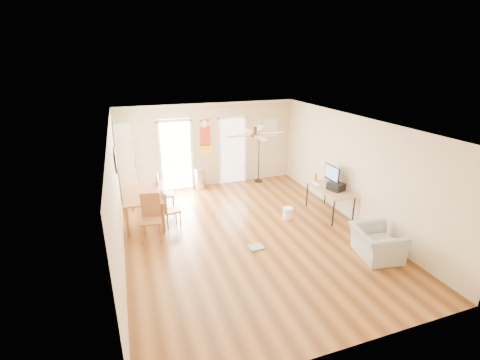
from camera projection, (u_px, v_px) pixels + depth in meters
name	position (u px, v px, depth m)	size (l,w,h in m)	color
floor	(249.00, 235.00, 7.85)	(7.00, 7.00, 0.00)	brown
ceiling	(250.00, 124.00, 6.95)	(5.50, 7.00, 0.00)	silver
wall_back	(209.00, 145.00, 10.50)	(5.50, 0.04, 2.60)	beige
wall_front	(346.00, 274.00, 4.30)	(5.50, 0.04, 2.60)	beige
wall_left	(117.00, 199.00, 6.54)	(0.04, 7.00, 2.60)	beige
wall_right	(354.00, 169.00, 8.25)	(0.04, 7.00, 2.60)	beige
crown_molding	(250.00, 125.00, 6.96)	(5.50, 7.00, 0.08)	white
kitchen_doorway	(176.00, 156.00, 10.24)	(0.90, 0.10, 2.10)	white
bathroom_doorway	(232.00, 151.00, 10.80)	(0.80, 0.10, 2.10)	white
wall_decal	(205.00, 138.00, 10.35)	(0.46, 0.03, 1.10)	red
ac_grille	(270.00, 128.00, 10.97)	(0.50, 0.04, 0.60)	white
framed_poster	(115.00, 160.00, 7.65)	(0.04, 0.66, 0.48)	black
ceiling_fan	(255.00, 135.00, 6.74)	(1.24, 1.24, 0.20)	#593819
bookshelf	(126.00, 163.00, 9.45)	(0.44, 0.98, 2.18)	white
dining_table	(147.00, 207.00, 8.37)	(0.92, 1.53, 0.77)	olive
dining_chair_right_a	(166.00, 192.00, 8.95)	(0.42, 0.42, 1.02)	olive
dining_chair_right_b	(171.00, 208.00, 8.13)	(0.37, 0.37, 0.91)	#AB6C37
dining_chair_near	(151.00, 218.00, 7.47)	(0.43, 0.43, 1.05)	#955630
trash_can	(200.00, 179.00, 10.49)	(0.30, 0.30, 0.65)	silver
torchiere_lamp	(259.00, 155.00, 10.87)	(0.35, 0.35, 1.85)	black
computer_desk	(329.00, 201.00, 8.76)	(0.66, 1.33, 0.71)	tan
imac	(332.00, 176.00, 8.69)	(0.08, 0.61, 0.57)	black
keyboard	(315.00, 183.00, 8.99)	(0.13, 0.40, 0.02)	white
printer	(336.00, 186.00, 8.53)	(0.32, 0.38, 0.19)	black
orange_bottle	(315.00, 177.00, 9.13)	(0.07, 0.07, 0.22)	#D65613
wastebasket_a	(288.00, 213.00, 8.60)	(0.25, 0.25, 0.29)	white
floor_cloth	(256.00, 247.00, 7.28)	(0.30, 0.24, 0.04)	gray
armchair	(376.00, 243.00, 6.90)	(0.96, 0.84, 0.62)	#A7A8A2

